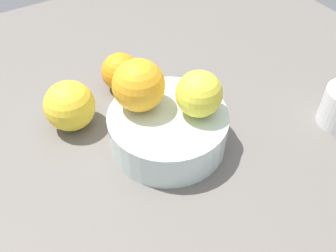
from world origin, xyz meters
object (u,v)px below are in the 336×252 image
(orange_in_bowl_0, at_px, (139,85))
(orange_loose_0, at_px, (70,106))
(fruit_bowl, at_px, (168,129))
(orange_in_bowl_1, at_px, (199,94))
(orange_loose_1, at_px, (121,72))

(orange_in_bowl_0, distance_m, orange_loose_0, 0.13)
(fruit_bowl, bearing_deg, orange_in_bowl_0, 32.56)
(orange_in_bowl_1, relative_size, orange_loose_0, 0.84)
(fruit_bowl, distance_m, orange_in_bowl_0, 0.08)
(fruit_bowl, distance_m, orange_in_bowl_1, 0.08)
(orange_loose_0, bearing_deg, orange_in_bowl_1, -131.01)
(orange_in_bowl_1, bearing_deg, orange_in_bowl_0, 49.40)
(fruit_bowl, height_order, orange_loose_0, orange_loose_0)
(orange_in_bowl_0, relative_size, orange_in_bowl_1, 1.14)
(orange_loose_1, bearing_deg, orange_in_bowl_1, -167.35)
(orange_in_bowl_1, bearing_deg, fruit_bowl, 67.18)
(orange_in_bowl_0, bearing_deg, orange_loose_1, -12.33)
(orange_loose_0, height_order, orange_loose_1, orange_loose_0)
(orange_in_bowl_1, bearing_deg, orange_loose_0, 48.99)
(orange_in_bowl_0, xyz_separation_m, orange_loose_0, (0.08, 0.09, -0.06))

